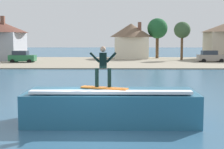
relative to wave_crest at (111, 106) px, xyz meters
The scene contains 10 objects.
ground_plane 1.42m from the wave_crest, 130.74° to the right, with size 260.00×260.00×0.00m, color #325C7A.
wave_crest is the anchor object (origin of this frame).
surfboard 0.95m from the wave_crest, 130.00° to the right, with size 2.07×1.12×0.06m.
surfer 1.89m from the wave_crest, 142.44° to the right, with size 1.16×0.32×1.73m.
shoreline_bank 38.29m from the wave_crest, 91.20° to the left, with size 120.00×24.47×0.14m.
car_near_shore 38.83m from the wave_crest, 111.10° to the left, with size 3.86×2.24×1.86m.
car_far_shore 40.33m from the wave_crest, 68.94° to the left, with size 4.07×2.03×1.86m.
house_small_cottage 47.09m from the wave_crest, 86.67° to the left, with size 7.62×7.62×6.54m.
tree_tall_bare 43.47m from the wave_crest, 75.44° to the left, with size 2.69×2.69×6.41m.
tree_short_bushy 47.61m from the wave_crest, 81.01° to the left, with size 3.60×3.60×7.27m.
Camera 1 is at (1.07, -13.82, 3.66)m, focal length 55.00 mm.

